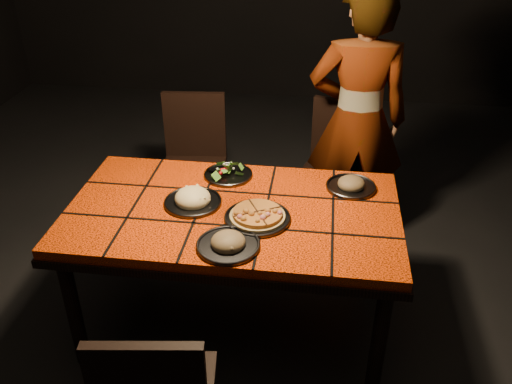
# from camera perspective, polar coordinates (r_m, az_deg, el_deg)

# --- Properties ---
(room_shell) EXTENTS (6.04, 7.04, 3.08)m
(room_shell) POSITION_cam_1_polar(r_m,az_deg,el_deg) (2.30, -2.87, 14.21)
(room_shell) COLOR black
(room_shell) RESTS_ON ground
(dining_table) EXTENTS (1.62, 0.92, 0.75)m
(dining_table) POSITION_cam_1_polar(r_m,az_deg,el_deg) (2.66, -2.41, -3.15)
(dining_table) COLOR #EE3F07
(dining_table) RESTS_ON ground
(chair_far_left) EXTENTS (0.45, 0.45, 0.91)m
(chair_far_left) POSITION_cam_1_polar(r_m,az_deg,el_deg) (3.65, -6.53, 4.05)
(chair_far_left) COLOR black
(chair_far_left) RESTS_ON ground
(chair_far_right) EXTENTS (0.51, 0.51, 0.89)m
(chair_far_right) POSITION_cam_1_polar(r_m,az_deg,el_deg) (3.60, 8.36, 3.29)
(chair_far_right) COLOR black
(chair_far_right) RESTS_ON ground
(diner) EXTENTS (0.63, 0.43, 1.67)m
(diner) POSITION_cam_1_polar(r_m,az_deg,el_deg) (3.39, 10.61, 7.37)
(diner) COLOR brown
(diner) RESTS_ON ground
(plate_pizza) EXTENTS (0.35, 0.35, 0.04)m
(plate_pizza) POSITION_cam_1_polar(r_m,az_deg,el_deg) (2.52, 0.15, -2.59)
(plate_pizza) COLOR #3B3B40
(plate_pizza) RESTS_ON dining_table
(plate_pasta) EXTENTS (0.28, 0.28, 0.09)m
(plate_pasta) POSITION_cam_1_polar(r_m,az_deg,el_deg) (2.66, -6.68, -0.77)
(plate_pasta) COLOR #3B3B40
(plate_pasta) RESTS_ON dining_table
(plate_salad) EXTENTS (0.26, 0.26, 0.07)m
(plate_salad) POSITION_cam_1_polar(r_m,az_deg,el_deg) (2.88, -2.95, 2.12)
(plate_salad) COLOR #3B3B40
(plate_salad) RESTS_ON dining_table
(plate_mushroom_a) EXTENTS (0.28, 0.28, 0.09)m
(plate_mushroom_a) POSITION_cam_1_polar(r_m,az_deg,el_deg) (2.35, -2.95, -5.32)
(plate_mushroom_a) COLOR #3B3B40
(plate_mushroom_a) RESTS_ON dining_table
(plate_mushroom_b) EXTENTS (0.26, 0.26, 0.08)m
(plate_mushroom_b) POSITION_cam_1_polar(r_m,az_deg,el_deg) (2.81, 9.99, 0.80)
(plate_mushroom_b) COLOR #3B3B40
(plate_mushroom_b) RESTS_ON dining_table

